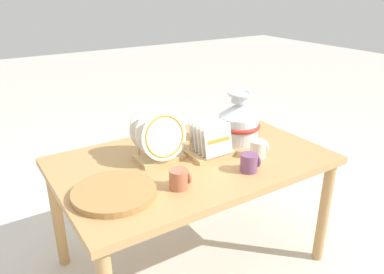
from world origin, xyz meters
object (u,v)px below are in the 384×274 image
dish_rack_square_plates (210,144)px  wicker_charger_stack (114,192)px  dish_rack_round_plates (159,141)px  mug_terracotta_glaze (179,179)px  mug_cream_glaze (259,148)px  ceramic_vase (239,121)px  mug_plum_glaze (250,163)px

dish_rack_square_plates → wicker_charger_stack: 0.55m
dish_rack_round_plates → dish_rack_square_plates: size_ratio=1.16×
wicker_charger_stack → mug_terracotta_glaze: 0.27m
dish_rack_round_plates → mug_cream_glaze: dish_rack_round_plates is taller
ceramic_vase → wicker_charger_stack: 0.80m
dish_rack_square_plates → mug_plum_glaze: (0.05, -0.23, -0.02)m
dish_rack_square_plates → mug_cream_glaze: 0.24m
mug_plum_glaze → mug_terracotta_glaze: bearing=173.1°
ceramic_vase → dish_rack_round_plates: size_ratio=1.08×
ceramic_vase → mug_plum_glaze: size_ratio=3.19×
ceramic_vase → mug_terracotta_glaze: ceramic_vase is taller
mug_cream_glaze → mug_plum_glaze: (-0.14, -0.09, 0.00)m
mug_cream_glaze → mug_terracotta_glaze: (-0.48, -0.05, 0.00)m
mug_terracotta_glaze → mug_cream_glaze: bearing=6.2°
wicker_charger_stack → mug_plum_glaze: mug_plum_glaze is taller
dish_rack_round_plates → mug_cream_glaze: bearing=-27.7°
mug_cream_glaze → mug_plum_glaze: same height
dish_rack_round_plates → mug_plum_glaze: dish_rack_round_plates is taller
ceramic_vase → mug_terracotta_glaze: bearing=-153.7°
ceramic_vase → dish_rack_square_plates: ceramic_vase is taller
mug_plum_glaze → dish_rack_round_plates: bearing=132.1°
mug_cream_glaze → mug_plum_glaze: bearing=-145.9°
dish_rack_round_plates → mug_terracotta_glaze: (-0.06, -0.28, -0.06)m
dish_rack_round_plates → mug_cream_glaze: size_ratio=2.97×
dish_rack_round_plates → dish_rack_square_plates: 0.25m
wicker_charger_stack → mug_cream_glaze: mug_cream_glaze is taller
wicker_charger_stack → mug_terracotta_glaze: size_ratio=3.96×
dish_rack_square_plates → wicker_charger_stack: dish_rack_square_plates is taller
dish_rack_square_plates → mug_plum_glaze: dish_rack_square_plates is taller
dish_rack_round_plates → wicker_charger_stack: 0.37m
dish_rack_square_plates → mug_cream_glaze: (0.19, -0.14, -0.02)m
dish_rack_square_plates → mug_plum_glaze: size_ratio=2.56×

